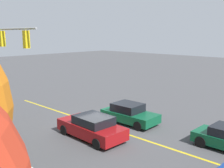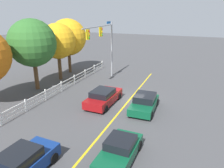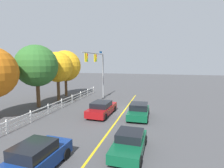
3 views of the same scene
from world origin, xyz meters
TOP-DOWN VIEW (x-y plane):
  - ground_plane at (0.00, 0.00)m, footprint 120.00×120.00m
  - lane_center_stripe at (-4.00, 0.00)m, footprint 28.00×0.16m
  - signal_assembly at (4.66, 4.62)m, footprint 7.45×0.38m
  - car_0 at (-11.50, 2.12)m, footprint 4.01×2.02m
  - car_1 at (-8.45, -2.11)m, footprint 3.94×1.88m
  - car_2 at (-1.67, 1.94)m, footprint 4.62×2.13m
  - car_3 at (-1.50, -1.84)m, footprint 4.11×2.07m
  - white_rail_fence at (-3.00, 7.40)m, footprint 26.10×0.10m
  - tree_1 at (3.26, 10.08)m, footprint 4.24×4.24m
  - tree_2 at (6.57, 10.79)m, footprint 4.87×4.87m
  - tree_4 at (-0.62, 10.42)m, footprint 4.95×4.95m

SIDE VIEW (x-z plane):
  - ground_plane at x=0.00m, z-range 0.00..0.00m
  - lane_center_stripe at x=-4.00m, z-range 0.00..0.01m
  - white_rail_fence at x=-3.00m, z-range 0.03..1.18m
  - car_1 at x=-8.45m, z-range -0.03..1.26m
  - car_3 at x=-1.50m, z-range -0.02..1.37m
  - car_2 at x=-1.67m, z-range -0.02..1.41m
  - car_0 at x=-11.50m, z-range -0.03..1.48m
  - tree_1 at x=3.26m, z-range 1.29..8.17m
  - tree_2 at x=6.57m, z-range 1.18..8.44m
  - signal_assembly at x=4.66m, z-range 1.43..8.43m
  - tree_4 at x=-0.62m, z-range 1.26..8.76m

